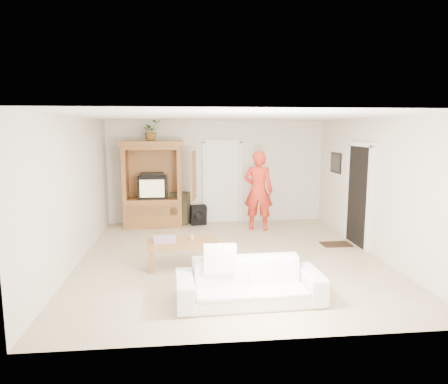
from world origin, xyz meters
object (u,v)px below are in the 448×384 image
object	(u,v)px
armoire	(154,190)
coffee_table	(182,244)
man	(258,191)
sofa	(249,282)

from	to	relation	value
armoire	coffee_table	bearing A→B (deg)	-77.23
man	armoire	bearing A→B (deg)	3.56
armoire	coffee_table	distance (m)	3.18
sofa	coffee_table	bearing A→B (deg)	118.32
armoire	sofa	xyz separation A→B (m)	(1.61, -4.63, -0.62)
man	sofa	xyz separation A→B (m)	(-0.87, -4.00, -0.65)
coffee_table	sofa	bearing A→B (deg)	-64.68
man	coffee_table	bearing A→B (deg)	71.41
man	sofa	world-z (taller)	man
sofa	coffee_table	size ratio (longest dim) A/B	1.57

